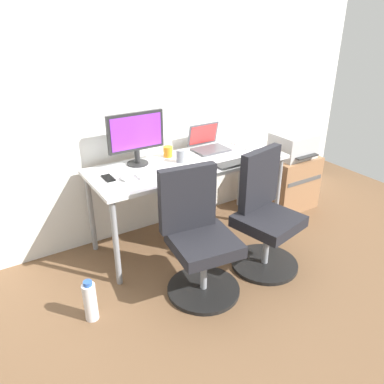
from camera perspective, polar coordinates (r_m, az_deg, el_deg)
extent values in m
plane|color=brown|center=(3.58, -0.43, -6.69)|extent=(5.28, 5.28, 0.00)
cube|color=white|center=(3.43, -4.17, 15.28)|extent=(4.40, 0.04, 2.60)
cube|color=silver|center=(3.25, -0.47, 4.22)|extent=(1.69, 0.65, 0.03)
cylinder|color=gray|center=(2.89, -11.19, -7.52)|extent=(0.04, 0.04, 0.71)
cylinder|color=gray|center=(3.66, 12.55, -0.23)|extent=(0.04, 0.04, 0.71)
cylinder|color=gray|center=(3.34, -14.69, -3.03)|extent=(0.04, 0.04, 0.71)
cylinder|color=gray|center=(4.03, 7.18, 2.66)|extent=(0.04, 0.04, 0.71)
cylinder|color=black|center=(2.96, 1.70, -14.16)|extent=(0.54, 0.54, 0.03)
cylinder|color=gray|center=(2.85, 1.75, -11.30)|extent=(0.05, 0.05, 0.34)
cube|color=black|center=(2.73, 1.81, -7.68)|extent=(0.49, 0.49, 0.09)
cube|color=black|center=(2.71, -0.66, -0.96)|extent=(0.43, 0.12, 0.48)
cylinder|color=black|center=(3.27, 10.66, -10.36)|extent=(0.54, 0.54, 0.03)
cylinder|color=gray|center=(3.16, 10.93, -7.65)|extent=(0.05, 0.05, 0.34)
cube|color=black|center=(3.05, 11.26, -4.27)|extent=(0.52, 0.52, 0.09)
cube|color=black|center=(3.07, 10.00, 1.96)|extent=(0.43, 0.16, 0.48)
cube|color=#996B47|center=(4.15, 14.08, 1.56)|extent=(0.51, 0.41, 0.55)
cube|color=#4C4C4C|center=(3.99, 16.34, 1.58)|extent=(0.46, 0.01, 0.04)
cube|color=#B7B7B7|center=(4.01, 14.68, 6.74)|extent=(0.38, 0.34, 0.24)
cube|color=#262626|center=(3.90, 16.66, 5.04)|extent=(0.27, 0.06, 0.01)
cylinder|color=white|center=(2.75, -14.82, -15.45)|extent=(0.09, 0.09, 0.28)
cylinder|color=#2D59B2|center=(2.66, -15.19, -12.91)|extent=(0.06, 0.06, 0.03)
cylinder|color=#262626|center=(3.23, -8.03, 4.23)|extent=(0.18, 0.18, 0.01)
cylinder|color=#262626|center=(3.21, -8.09, 5.25)|extent=(0.04, 0.04, 0.11)
cube|color=#262626|center=(3.14, -8.33, 8.84)|extent=(0.48, 0.03, 0.31)
cube|color=purple|center=(3.13, -8.20, 8.77)|extent=(0.43, 0.00, 0.26)
cube|color=#4C4C51|center=(3.51, 2.83, 6.27)|extent=(0.31, 0.22, 0.02)
cube|color=#4C4C51|center=(3.58, 1.65, 8.55)|extent=(0.31, 0.06, 0.21)
cube|color=red|center=(3.58, 1.70, 8.55)|extent=(0.28, 0.04, 0.18)
cube|color=silver|center=(3.02, -5.14, 2.89)|extent=(0.34, 0.12, 0.02)
cube|color=#2D2D2D|center=(3.21, 6.28, 4.24)|extent=(0.34, 0.12, 0.02)
ellipsoid|color=silver|center=(2.93, -10.01, 2.05)|extent=(0.06, 0.10, 0.03)
ellipsoid|color=#515156|center=(3.49, 9.62, 5.95)|extent=(0.06, 0.10, 0.03)
cylinder|color=orange|center=(3.35, -3.57, 5.99)|extent=(0.08, 0.08, 0.09)
cylinder|color=slate|center=(3.23, -1.73, 5.33)|extent=(0.07, 0.07, 0.10)
cube|color=black|center=(2.98, -12.29, 2.03)|extent=(0.07, 0.14, 0.01)
cube|color=white|center=(3.72, 8.00, 7.10)|extent=(0.21, 0.30, 0.01)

